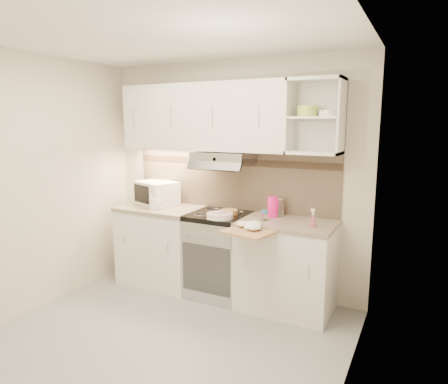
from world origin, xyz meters
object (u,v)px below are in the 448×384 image
Objects in this scene: microwave at (157,193)px; glass_jar at (279,207)px; electric_range at (219,254)px; plate_stack at (220,216)px; pink_pitcher at (273,207)px; spray_bottle at (313,219)px; watering_can at (155,203)px; cutting_board at (250,232)px.

microwave is 2.86× the size of glass_jar.
microwave is at bearing 172.55° from electric_range.
microwave is 1.04m from plate_stack.
spray_bottle is at bearing -15.41° from pink_pitcher.
electric_range is 4.96× the size of spray_bottle.
watering_can reaches higher than cutting_board.
spray_bottle is (1.02, -0.09, 0.52)m from electric_range.
pink_pitcher is at bearing 145.34° from spray_bottle.
electric_range is at bearing 153.69° from cutting_board.
electric_range is 4.05× the size of watering_can.
watering_can is (-0.74, -0.12, 0.52)m from electric_range.
glass_jar is 0.49m from spray_bottle.
spray_bottle is (1.76, 0.03, 0.00)m from watering_can.
plate_stack is 0.54m from pink_pitcher.
microwave reaches higher than cutting_board.
electric_range is 0.83m from glass_jar.
microwave is at bearing -178.05° from glass_jar.
pink_pitcher is at bearing 32.30° from plate_stack.
spray_bottle is at bearing 14.07° from microwave.
microwave is at bearing 171.16° from cutting_board.
microwave reaches higher than electric_range.
microwave is 3.09× the size of spray_bottle.
watering_can is 1.37m from glass_jar.
glass_jar is (0.50, 0.34, 0.07)m from plate_stack.
pink_pitcher is at bearing 20.06° from microwave.
glass_jar reaches higher than electric_range.
plate_stack is at bearing 3.75° from microwave.
spray_bottle reaches higher than electric_range.
plate_stack is at bearing -16.62° from watering_can.
watering_can is 1.13× the size of glass_jar.
microwave is 2.67× the size of pink_pitcher.
glass_jar is at bearing 22.21° from microwave.
watering_can reaches higher than plate_stack.
pink_pitcher reaches higher than plate_stack.
glass_jar is 1.08× the size of spray_bottle.
cutting_board is (1.27, -0.29, -0.10)m from watering_can.
spray_bottle is at bearing 44.43° from cutting_board.
cutting_board is at bearing -158.25° from spray_bottle.
electric_range is at bearing 163.76° from spray_bottle.
spray_bottle is at bearing 5.35° from plate_stack.
pink_pitcher is at bearing 11.28° from electric_range.
pink_pitcher reaches higher than electric_range.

